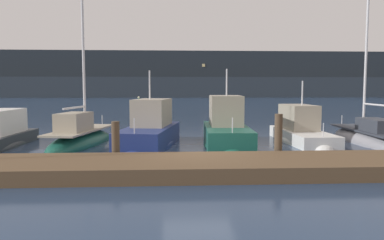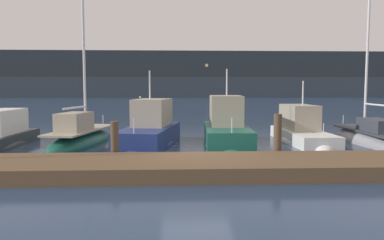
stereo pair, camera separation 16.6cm
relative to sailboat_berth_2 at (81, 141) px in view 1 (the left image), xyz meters
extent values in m
plane|color=navy|center=(5.16, -4.66, -0.18)|extent=(400.00, 400.00, 0.00)
cube|color=brown|center=(5.16, -6.23, 0.05)|extent=(25.02, 2.80, 0.45)
cylinder|color=#4C3D2D|center=(2.30, -4.58, 0.57)|extent=(0.28, 0.28, 1.49)
cylinder|color=#4C3D2D|center=(8.03, -4.58, 0.68)|extent=(0.28, 0.28, 1.72)
cube|color=silver|center=(-3.55, -0.09, 0.93)|extent=(1.32, 2.87, 1.10)
cube|color=black|center=(-3.52, 1.20, 1.09)|extent=(1.11, 0.26, 0.50)
ellipsoid|color=#195647|center=(0.01, 0.07, -0.18)|extent=(2.82, 6.25, 1.23)
cube|color=#A39984|center=(0.01, 0.07, 0.50)|extent=(2.37, 5.25, 0.08)
cube|color=#A39984|center=(-0.11, -0.64, 0.95)|extent=(1.39, 2.09, 0.82)
cylinder|color=silver|center=(0.10, 0.55, 4.03)|extent=(0.12, 0.12, 7.06)
cylinder|color=silver|center=(-0.10, -0.55, 1.58)|extent=(0.48, 2.22, 0.09)
cylinder|color=silver|center=(0.50, 2.81, 0.75)|extent=(0.04, 0.04, 0.50)
ellipsoid|color=navy|center=(3.24, -0.58, -0.18)|extent=(3.10, 6.31, 1.09)
cube|color=navy|center=(3.24, -0.58, 0.26)|extent=(2.84, 5.69, 0.88)
cube|color=#A39984|center=(3.34, 0.01, 1.32)|extent=(1.86, 2.86, 1.24)
cube|color=black|center=(3.55, 1.20, 1.51)|extent=(1.28, 0.46, 0.56)
cylinder|color=silver|center=(3.26, -0.47, 2.60)|extent=(0.07, 0.07, 1.31)
cylinder|color=silver|center=(2.80, -3.08, 1.00)|extent=(0.04, 0.04, 0.60)
ellipsoid|color=#195647|center=(6.78, -0.53, -0.18)|extent=(2.44, 6.01, 1.09)
cube|color=#195647|center=(6.78, -0.53, 0.26)|extent=(2.23, 5.41, 0.88)
cube|color=#A39984|center=(6.81, 0.06, 1.40)|extent=(1.58, 2.67, 1.40)
cube|color=black|center=(6.88, 1.24, 1.61)|extent=(1.28, 0.34, 0.62)
cylinder|color=silver|center=(6.79, -0.41, 2.72)|extent=(0.07, 0.07, 1.23)
cylinder|color=silver|center=(6.64, -3.00, 1.00)|extent=(0.04, 0.04, 0.60)
ellipsoid|color=white|center=(10.59, 0.17, -0.18)|extent=(1.98, 5.83, 1.22)
cube|color=white|center=(10.59, 0.17, 0.11)|extent=(1.82, 5.25, 0.57)
cube|color=#A39984|center=(10.59, 0.75, 1.01)|extent=(1.33, 2.57, 1.23)
cube|color=black|center=(10.57, 1.91, 1.19)|extent=(1.15, 0.26, 0.55)
cylinder|color=silver|center=(10.59, 0.29, 2.21)|extent=(0.07, 0.07, 1.18)
cylinder|color=silver|center=(10.62, -2.27, 0.69)|extent=(0.04, 0.04, 0.60)
ellipsoid|color=gray|center=(13.74, -0.14, -0.18)|extent=(2.06, 6.72, 1.40)
cube|color=#333842|center=(13.74, -0.14, 0.43)|extent=(1.73, 5.64, 0.08)
cube|color=#333842|center=(13.71, -0.94, 0.75)|extent=(1.17, 2.17, 0.57)
cylinder|color=silver|center=(13.76, 0.39, 4.40)|extent=(0.12, 0.12, 7.95)
cylinder|color=silver|center=(13.70, -1.16, 1.68)|extent=(0.20, 3.10, 0.09)
cylinder|color=silver|center=(13.85, 2.92, 0.68)|extent=(0.04, 0.04, 0.50)
cylinder|color=green|center=(1.77, 11.08, -0.10)|extent=(1.13, 1.13, 0.16)
cylinder|color=green|center=(1.77, 11.08, 0.59)|extent=(0.76, 0.76, 1.21)
cone|color=green|center=(1.77, 11.08, 1.44)|extent=(0.53, 0.53, 0.50)
sphere|color=#F9EAB7|center=(1.77, 11.08, 1.74)|extent=(0.16, 0.16, 0.16)
cube|color=#232B33|center=(5.16, 97.02, 6.37)|extent=(240.00, 16.00, 13.10)
cube|color=#2C363F|center=(-7.88, 87.02, 2.57)|extent=(144.00, 10.00, 5.49)
cube|color=#F4DB8C|center=(-10.81, 88.97, 5.10)|extent=(0.80, 0.10, 0.80)
cube|color=#F4DB8C|center=(31.09, 88.97, 3.02)|extent=(0.80, 0.10, 0.80)
cube|color=#F4DB8C|center=(37.61, 88.97, 2.90)|extent=(0.80, 0.10, 0.80)
cube|color=#F4DB8C|center=(58.27, 88.97, 2.56)|extent=(0.80, 0.10, 0.80)
cube|color=#F4DB8C|center=(6.62, 88.97, 2.54)|extent=(0.80, 0.10, 0.80)
cube|color=#F4DB8C|center=(46.48, 88.97, 4.20)|extent=(0.80, 0.10, 0.80)
cube|color=#F4DB8C|center=(13.46, 88.97, 8.78)|extent=(0.80, 0.10, 0.80)
camera|label=1|loc=(4.23, -17.56, 2.47)|focal=35.00mm
camera|label=2|loc=(4.39, -17.57, 2.47)|focal=35.00mm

